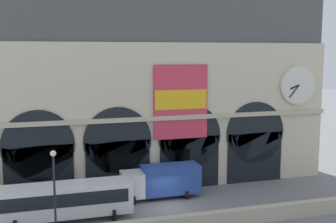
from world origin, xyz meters
TOP-DOWN VIEW (x-y plane):
  - ground_plane at (0.00, 0.00)m, footprint 200.00×200.00m
  - quay_parapet_wall at (0.00, -5.08)m, footprint 90.00×0.70m
  - station_building at (0.02, 7.94)m, footprint 38.22×6.26m
  - bus_midwest at (-9.03, -0.33)m, footprint 11.00×3.25m
  - box_truck_center at (0.11, 2.83)m, footprint 7.50×2.91m
  - street_lamp_quayside at (-9.89, -4.28)m, footprint 0.44×0.44m

SIDE VIEW (x-z plane):
  - ground_plane at x=0.00m, z-range 0.00..0.00m
  - quay_parapet_wall at x=0.00m, z-range 0.00..1.29m
  - box_truck_center at x=0.11m, z-range 0.14..3.26m
  - bus_midwest at x=-9.03m, z-range 0.23..3.33m
  - street_lamp_quayside at x=-9.89m, z-range 0.96..7.86m
  - station_building at x=0.02m, z-range -0.27..19.14m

